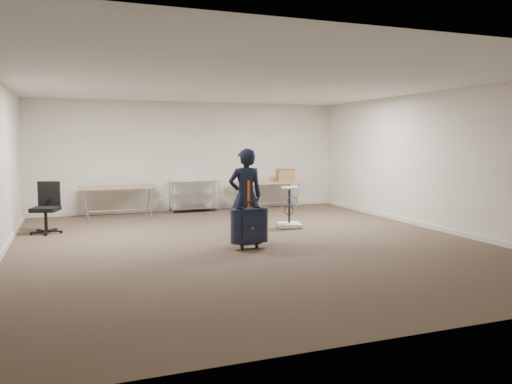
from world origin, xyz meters
name	(u,v)px	position (x,y,z in m)	size (l,w,h in m)	color
ground	(249,243)	(0.00, 0.00, 0.00)	(9.00, 9.00, 0.00)	#45372A
room_shell	(227,228)	(0.00, 1.38, 0.05)	(8.00, 9.00, 9.00)	white
folding_table_left	(118,189)	(-1.90, 3.95, 0.68)	(1.80, 0.75, 0.73)	#9B805F
folding_table_right	(267,184)	(1.90, 3.95, 0.68)	(1.80, 0.75, 0.73)	#9B805F
wire_shelf	(194,194)	(0.00, 4.20, 0.44)	(1.22, 0.47, 0.80)	silver
person	(245,196)	(-0.06, 0.02, 0.84)	(0.61, 0.40, 1.68)	black
suitcase	(249,226)	(-0.15, -0.44, 0.39)	(0.44, 0.27, 1.16)	black
office_chair	(47,218)	(-3.42, 2.29, 0.31)	(0.61, 0.62, 1.01)	black
equipment_cart	(290,217)	(1.32, 1.19, 0.22)	(0.57, 0.57, 0.85)	beige
cardboard_box	(285,175)	(2.42, 3.94, 0.89)	(0.44, 0.33, 0.33)	olive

